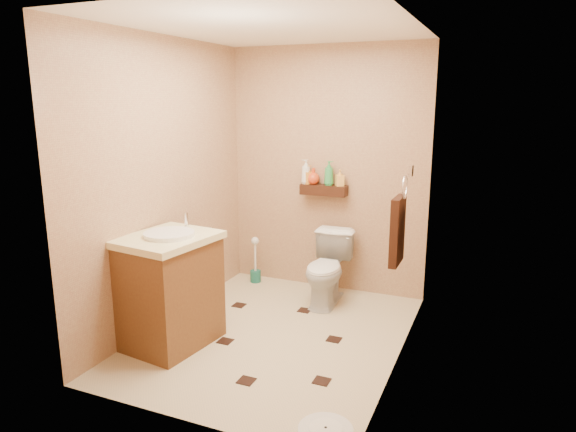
% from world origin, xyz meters
% --- Properties ---
extents(ground, '(2.50, 2.50, 0.00)m').
position_xyz_m(ground, '(0.00, 0.00, 0.00)').
color(ground, '#C0AF8D').
rests_on(ground, ground).
extents(wall_back, '(2.00, 0.04, 2.40)m').
position_xyz_m(wall_back, '(0.00, 1.25, 1.20)').
color(wall_back, tan).
rests_on(wall_back, ground).
extents(wall_front, '(2.00, 0.04, 2.40)m').
position_xyz_m(wall_front, '(0.00, -1.25, 1.20)').
color(wall_front, tan).
rests_on(wall_front, ground).
extents(wall_left, '(0.04, 2.50, 2.40)m').
position_xyz_m(wall_left, '(-1.00, 0.00, 1.20)').
color(wall_left, tan).
rests_on(wall_left, ground).
extents(wall_right, '(0.04, 2.50, 2.40)m').
position_xyz_m(wall_right, '(1.00, 0.00, 1.20)').
color(wall_right, tan).
rests_on(wall_right, ground).
extents(ceiling, '(2.00, 2.50, 0.02)m').
position_xyz_m(ceiling, '(0.00, 0.00, 2.40)').
color(ceiling, white).
rests_on(ceiling, wall_back).
extents(wall_shelf, '(0.46, 0.14, 0.10)m').
position_xyz_m(wall_shelf, '(0.00, 1.17, 1.02)').
color(wall_shelf, '#34170E').
rests_on(wall_shelf, wall_back).
extents(floor_accents, '(1.26, 1.39, 0.01)m').
position_xyz_m(floor_accents, '(0.05, -0.06, 0.00)').
color(floor_accents, black).
rests_on(floor_accents, ground).
extents(toilet, '(0.41, 0.67, 0.67)m').
position_xyz_m(toilet, '(0.16, 0.83, 0.33)').
color(toilet, white).
rests_on(toilet, ground).
extents(vanity, '(0.68, 0.79, 1.02)m').
position_xyz_m(vanity, '(-0.70, -0.43, 0.45)').
color(vanity, brown).
rests_on(vanity, ground).
extents(toilet_brush, '(0.11, 0.11, 0.49)m').
position_xyz_m(toilet_brush, '(-0.71, 1.07, 0.17)').
color(toilet_brush, '#196456').
rests_on(toilet_brush, ground).
extents(towel_ring, '(0.12, 0.30, 0.76)m').
position_xyz_m(towel_ring, '(0.91, 0.25, 0.95)').
color(towel_ring, silver).
rests_on(towel_ring, wall_right).
extents(toilet_paper, '(0.12, 0.11, 0.12)m').
position_xyz_m(toilet_paper, '(-0.94, 0.65, 0.60)').
color(toilet_paper, silver).
rests_on(toilet_paper, wall_left).
extents(bottle_a, '(0.13, 0.13, 0.24)m').
position_xyz_m(bottle_a, '(-0.19, 1.17, 1.19)').
color(bottle_a, silver).
rests_on(bottle_a, wall_shelf).
extents(bottle_b, '(0.11, 0.11, 0.18)m').
position_xyz_m(bottle_b, '(-0.16, 1.17, 1.16)').
color(bottle_b, orange).
rests_on(bottle_b, wall_shelf).
extents(bottle_c, '(0.13, 0.13, 0.16)m').
position_xyz_m(bottle_c, '(-0.11, 1.17, 1.15)').
color(bottle_c, red).
rests_on(bottle_c, wall_shelf).
extents(bottle_d, '(0.10, 0.10, 0.24)m').
position_xyz_m(bottle_d, '(0.05, 1.17, 1.19)').
color(bottle_d, '#31934C').
rests_on(bottle_d, wall_shelf).
extents(bottle_e, '(0.10, 0.10, 0.16)m').
position_xyz_m(bottle_e, '(0.16, 1.17, 1.15)').
color(bottle_e, '#FFBE54').
rests_on(bottle_e, wall_shelf).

